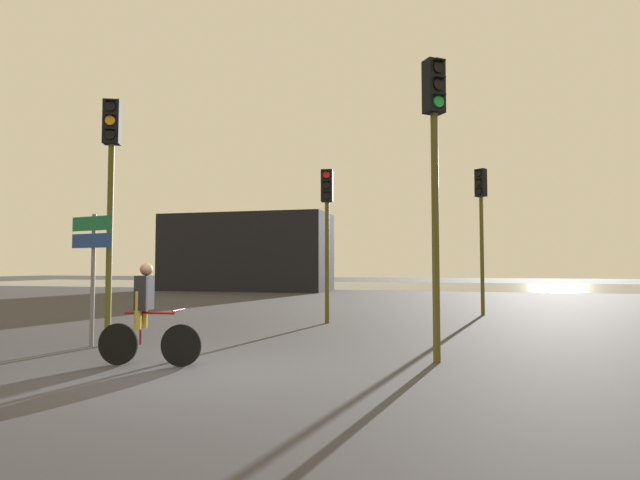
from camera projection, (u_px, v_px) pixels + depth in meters
The scene contains 9 objects.
ground_plane at pixel (200, 374), 7.25m from camera, with size 120.00×120.00×0.00m, color #333338.
water_strip at pixel (403, 286), 39.18m from camera, with size 80.00×16.00×0.01m, color slate.
distant_building at pixel (246, 252), 31.91m from camera, with size 10.63×4.00×4.85m, color black.
traffic_light_near_left at pixel (111, 175), 10.04m from camera, with size 0.39×0.40×4.94m.
traffic_light_near_right at pixel (435, 153), 8.31m from camera, with size 0.41×0.42×5.03m.
traffic_light_far_right at pixel (481, 214), 16.06m from camera, with size 0.40×0.42×4.70m.
traffic_light_center at pixel (327, 216), 13.83m from camera, with size 0.34×0.36×4.25m.
direction_sign_post at pixel (92, 255), 9.81m from camera, with size 1.08×0.26×2.60m.
cyclist at pixel (146, 314), 7.91m from camera, with size 1.70×0.47×1.62m.
Camera 1 is at (3.53, -6.66, 1.58)m, focal length 28.00 mm.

